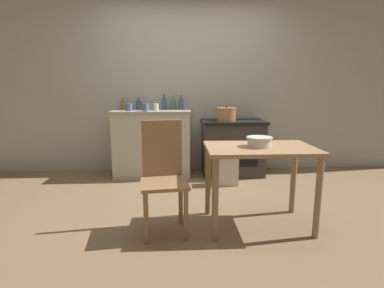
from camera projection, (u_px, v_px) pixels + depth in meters
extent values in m
plane|color=#896B4C|center=(194.00, 208.00, 3.20)|extent=(14.00, 14.00, 0.00)
cube|color=#B2AD9E|center=(188.00, 87.00, 4.52)|extent=(8.00, 0.07, 2.55)
cube|color=beige|center=(152.00, 144.00, 4.36)|extent=(1.08, 0.50, 0.92)
cube|color=#A9A08F|center=(151.00, 111.00, 4.27)|extent=(1.11, 0.53, 0.03)
cube|color=#38332D|center=(232.00, 149.00, 4.41)|extent=(0.87, 0.55, 0.76)
cube|color=black|center=(233.00, 122.00, 4.34)|extent=(0.91, 0.59, 0.04)
cube|color=black|center=(236.00, 156.00, 4.15)|extent=(0.61, 0.01, 0.32)
cube|color=#A87F56|center=(260.00, 149.00, 2.68)|extent=(0.97, 0.63, 0.03)
cylinder|color=#97724E|center=(215.00, 200.00, 2.47)|extent=(0.06, 0.06, 0.72)
cylinder|color=#97724E|center=(318.00, 198.00, 2.51)|extent=(0.06, 0.06, 0.72)
cylinder|color=#97724E|center=(208.00, 180.00, 3.00)|extent=(0.06, 0.06, 0.72)
cylinder|color=#97724E|center=(293.00, 179.00, 3.04)|extent=(0.06, 0.06, 0.72)
cube|color=#997047|center=(164.00, 183.00, 2.59)|extent=(0.45, 0.45, 0.03)
cube|color=#997047|center=(162.00, 148.00, 2.71)|extent=(0.36, 0.07, 0.51)
cylinder|color=#997047|center=(146.00, 218.00, 2.44)|extent=(0.04, 0.04, 0.44)
cylinder|color=#997047|center=(186.00, 215.00, 2.50)|extent=(0.04, 0.04, 0.44)
cylinder|color=#997047|center=(145.00, 203.00, 2.76)|extent=(0.04, 0.04, 0.44)
cylinder|color=#997047|center=(181.00, 201.00, 2.82)|extent=(0.04, 0.04, 0.44)
cube|color=beige|center=(228.00, 171.00, 3.95)|extent=(0.25, 0.18, 0.37)
cylinder|color=#B77A47|center=(226.00, 115.00, 4.24)|extent=(0.26, 0.26, 0.17)
cylinder|color=#B77A47|center=(227.00, 108.00, 4.22)|extent=(0.28, 0.28, 0.02)
sphere|color=black|center=(227.00, 107.00, 4.22)|extent=(0.02, 0.02, 0.02)
cylinder|color=silver|center=(259.00, 142.00, 2.67)|extent=(0.21, 0.21, 0.09)
cylinder|color=beige|center=(259.00, 138.00, 2.67)|extent=(0.23, 0.23, 0.01)
cylinder|color=#3D5675|center=(164.00, 104.00, 4.38)|extent=(0.07, 0.07, 0.16)
cylinder|color=#3D5675|center=(164.00, 96.00, 4.36)|extent=(0.03, 0.03, 0.06)
cylinder|color=#3D5675|center=(139.00, 105.00, 4.40)|extent=(0.08, 0.08, 0.13)
cylinder|color=#3D5675|center=(139.00, 99.00, 4.38)|extent=(0.03, 0.03, 0.05)
cylinder|color=#517F5B|center=(173.00, 105.00, 4.44)|extent=(0.06, 0.06, 0.14)
cylinder|color=#517F5B|center=(173.00, 98.00, 4.43)|extent=(0.02, 0.02, 0.05)
cylinder|color=#3D5675|center=(181.00, 104.00, 4.39)|extent=(0.07, 0.07, 0.15)
cylinder|color=#3D5675|center=(181.00, 97.00, 4.37)|extent=(0.03, 0.03, 0.06)
cylinder|color=olive|center=(123.00, 105.00, 4.38)|extent=(0.08, 0.08, 0.13)
cylinder|color=olive|center=(123.00, 99.00, 4.36)|extent=(0.03, 0.03, 0.05)
cylinder|color=#4C6B99|center=(129.00, 107.00, 4.15)|extent=(0.08, 0.08, 0.10)
cylinder|color=silver|center=(156.00, 107.00, 4.20)|extent=(0.07, 0.07, 0.10)
cylinder|color=#4C6B99|center=(145.00, 108.00, 4.08)|extent=(0.09, 0.09, 0.10)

